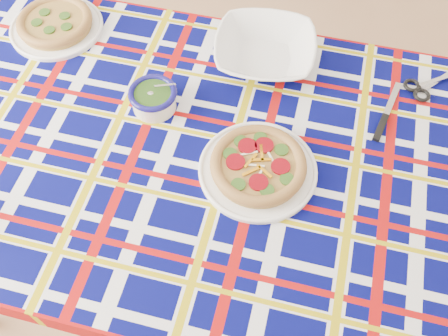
{
  "coord_description": "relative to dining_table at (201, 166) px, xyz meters",
  "views": [
    {
      "loc": [
        0.13,
        -0.79,
        1.87
      ],
      "look_at": [
        0.19,
        -0.09,
        0.79
      ],
      "focal_mm": 40.0,
      "sensor_mm": 36.0,
      "label": 1
    }
  ],
  "objects": [
    {
      "name": "floor",
      "position": [
        -0.13,
        0.02,
        -0.69
      ],
      "size": [
        4.0,
        4.0,
        0.0
      ],
      "primitive_type": "plane",
      "color": "#A37754",
      "rests_on": "ground"
    },
    {
      "name": "main_focaccia_plate",
      "position": [
        0.15,
        -0.08,
        0.11
      ],
      "size": [
        0.42,
        0.42,
        0.06
      ],
      "primitive_type": null,
      "rotation": [
        0.0,
        0.0,
        -0.39
      ],
      "color": "olive",
      "rests_on": "tablecloth"
    },
    {
      "name": "dining_table",
      "position": [
        0.0,
        0.0,
        0.0
      ],
      "size": [
        1.88,
        1.5,
        0.77
      ],
      "rotation": [
        0.0,
        0.0,
        -0.34
      ],
      "color": "brown",
      "rests_on": "floor"
    },
    {
      "name": "tablecloth",
      "position": [
        0.0,
        -0.0,
        0.03
      ],
      "size": [
        1.92,
        1.54,
        0.11
      ],
      "primitive_type": null,
      "rotation": [
        0.0,
        0.0,
        -0.34
      ],
      "color": "#04064C",
      "rests_on": "dining_table"
    },
    {
      "name": "pesto_bowl",
      "position": [
        -0.12,
        0.16,
        0.12
      ],
      "size": [
        0.17,
        0.17,
        0.08
      ],
      "primitive_type": null,
      "rotation": [
        0.0,
        0.0,
        -0.27
      ],
      "color": "#1A370F",
      "rests_on": "tablecloth"
    },
    {
      "name": "second_focaccia_plate",
      "position": [
        -0.42,
        0.51,
        0.11
      ],
      "size": [
        0.36,
        0.36,
        0.05
      ],
      "primitive_type": null,
      "rotation": [
        0.0,
        0.0,
        -0.19
      ],
      "color": "olive",
      "rests_on": "tablecloth"
    },
    {
      "name": "kitchen_scissors",
      "position": [
        0.71,
        0.18,
        0.09
      ],
      "size": [
        0.23,
        0.17,
        0.02
      ],
      "primitive_type": null,
      "rotation": [
        0.0,
        0.0,
        0.42
      ],
      "color": "silver",
      "rests_on": "tablecloth"
    },
    {
      "name": "serving_bowl",
      "position": [
        0.22,
        0.32,
        0.12
      ],
      "size": [
        0.36,
        0.36,
        0.07
      ],
      "primitive_type": "imported",
      "rotation": [
        0.0,
        0.0,
        -0.22
      ],
      "color": "white",
      "rests_on": "tablecloth"
    },
    {
      "name": "table_knife",
      "position": [
        0.56,
        0.12,
        0.08
      ],
      "size": [
        0.15,
        0.22,
        0.01
      ],
      "primitive_type": null,
      "rotation": [
        0.0,
        0.0,
        1.02
      ],
      "color": "silver",
      "rests_on": "tablecloth"
    }
  ]
}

